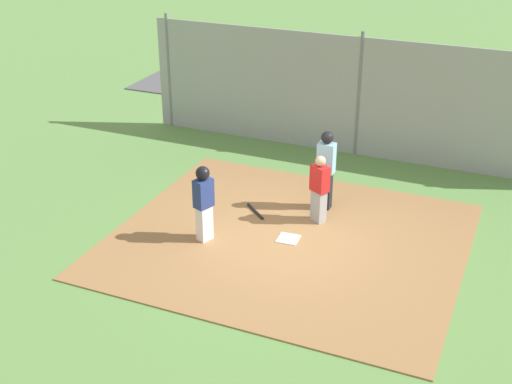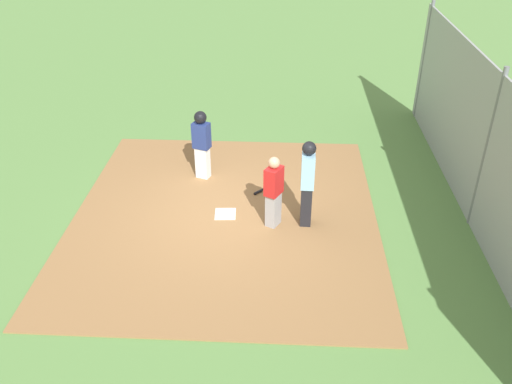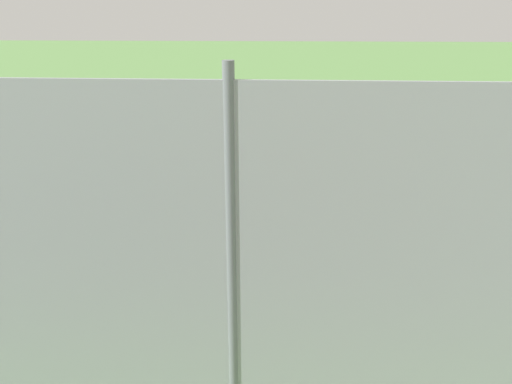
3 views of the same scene
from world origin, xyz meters
The scene contains 8 objects.
ground_plane centered at (0.00, 0.00, 0.00)m, with size 140.00×140.00×0.00m, color #5B8947.
dirt_infield centered at (0.00, 0.00, 0.01)m, with size 7.20×6.40×0.03m, color olive.
home_plate centered at (0.00, 0.00, 0.04)m, with size 0.44×0.44×0.02m, color white.
catcher centered at (-0.31, -1.03, 0.83)m, with size 0.46×0.41×1.55m.
umpire centered at (-0.24, -1.69, 1.02)m, with size 0.39×0.28×1.86m.
runner centered at (1.62, 0.69, 0.99)m, with size 0.37×0.45×1.67m.
baseball_bat centered at (1.12, -0.84, 0.06)m, with size 0.06×0.06×0.79m, color black.
backstop_fence centered at (0.00, -5.13, 1.60)m, with size 12.00×0.10×3.35m.
Camera 3 is at (0.49, -9.12, 3.68)m, focal length 34.81 mm.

